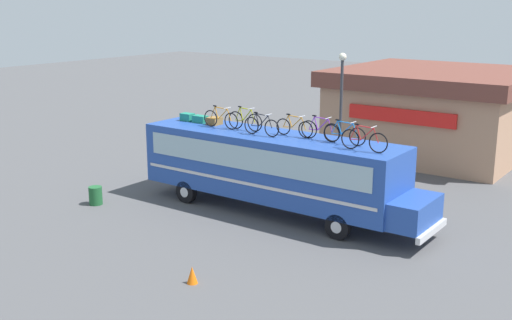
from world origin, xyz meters
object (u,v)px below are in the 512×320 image
at_px(rooftop_bicycle_2, 245,120).
at_px(traffic_cone, 192,275).
at_px(bus, 274,167).
at_px(rooftop_bicycle_7, 364,140).
at_px(luggage_bag_3, 214,121).
at_px(rooftop_bicycle_6, 344,134).
at_px(trash_bin, 96,196).
at_px(luggage_bag_1, 187,117).
at_px(luggage_bag_2, 200,119).
at_px(rooftop_bicycle_4, 294,127).
at_px(rooftop_bicycle_3, 261,126).
at_px(rooftop_bicycle_1, 221,119).
at_px(street_lamp, 341,102).
at_px(rooftop_bicycle_5, 320,130).

distance_m(rooftop_bicycle_2, traffic_cone, 8.40).
xyz_separation_m(bus, rooftop_bicycle_7, (4.02, -0.41, 1.66)).
height_order(bus, luggage_bag_3, luggage_bag_3).
bearing_deg(rooftop_bicycle_6, luggage_bag_3, 178.83).
bearing_deg(trash_bin, luggage_bag_1, 65.92).
bearing_deg(traffic_cone, luggage_bag_3, 125.01).
bearing_deg(rooftop_bicycle_7, bus, 174.20).
xyz_separation_m(luggage_bag_2, rooftop_bicycle_4, (4.79, -0.03, 0.21)).
distance_m(bus, rooftop_bicycle_3, 1.73).
relative_size(rooftop_bicycle_7, traffic_cone, 3.36).
distance_m(luggage_bag_1, rooftop_bicycle_3, 4.46).
relative_size(luggage_bag_3, rooftop_bicycle_1, 0.31).
xyz_separation_m(traffic_cone, street_lamp, (-2.17, 12.97, 3.38)).
distance_m(rooftop_bicycle_7, street_lamp, 7.83).
height_order(rooftop_bicycle_1, rooftop_bicycle_2, rooftop_bicycle_2).
bearing_deg(rooftop_bicycle_5, luggage_bag_2, 179.89).
distance_m(luggage_bag_1, rooftop_bicycle_2, 3.29).
bearing_deg(street_lamp, luggage_bag_2, -122.35).
xyz_separation_m(luggage_bag_1, street_lamp, (4.39, 5.78, 0.35)).
height_order(rooftop_bicycle_3, rooftop_bicycle_6, rooftop_bicycle_3).
bearing_deg(trash_bin, rooftop_bicycle_4, 27.81).
bearing_deg(rooftop_bicycle_7, rooftop_bicycle_6, 151.94).
relative_size(luggage_bag_2, street_lamp, 0.11).
xyz_separation_m(luggage_bag_3, rooftop_bicycle_3, (2.89, -0.65, 0.22)).
distance_m(bus, rooftop_bicycle_1, 3.06).
height_order(rooftop_bicycle_6, traffic_cone, rooftop_bicycle_6).
height_order(rooftop_bicycle_1, rooftop_bicycle_3, rooftop_bicycle_1).
distance_m(luggage_bag_2, trash_bin, 5.41).
bearing_deg(rooftop_bicycle_7, luggage_bag_2, 175.08).
bearing_deg(luggage_bag_1, rooftop_bicycle_6, -0.88).
bearing_deg(traffic_cone, rooftop_bicycle_5, 89.16).
distance_m(rooftop_bicycle_3, rooftop_bicycle_4, 1.27).
bearing_deg(rooftop_bicycle_3, luggage_bag_1, 171.73).
height_order(bus, rooftop_bicycle_4, rooftop_bicycle_4).
xyz_separation_m(luggage_bag_3, trash_bin, (-3.23, -3.86, -2.90)).
bearing_deg(luggage_bag_3, rooftop_bicycle_4, -0.55).
height_order(rooftop_bicycle_5, traffic_cone, rooftop_bicycle_5).
distance_m(bus, luggage_bag_2, 4.30).
height_order(rooftop_bicycle_5, trash_bin, rooftop_bicycle_5).
relative_size(luggage_bag_3, rooftop_bicycle_2, 0.33).
distance_m(bus, luggage_bag_3, 3.58).
distance_m(rooftop_bicycle_5, traffic_cone, 7.88).
relative_size(luggage_bag_2, trash_bin, 0.83).
relative_size(luggage_bag_3, trash_bin, 0.73).
relative_size(luggage_bag_3, traffic_cone, 1.04).
height_order(luggage_bag_2, street_lamp, street_lamp).
bearing_deg(rooftop_bicycle_7, rooftop_bicycle_3, 179.35).
bearing_deg(luggage_bag_1, street_lamp, 52.79).
bearing_deg(traffic_cone, trash_bin, 157.99).
relative_size(luggage_bag_1, rooftop_bicycle_2, 0.33).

